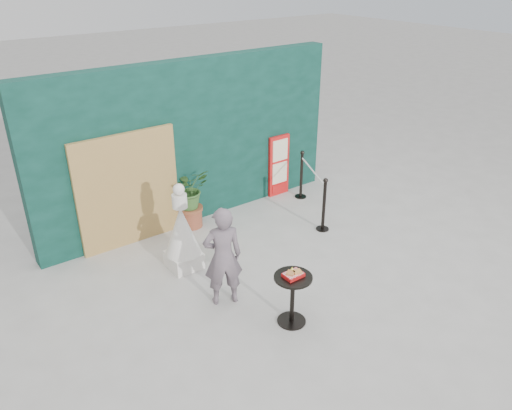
# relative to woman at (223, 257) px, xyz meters

# --- Properties ---
(ground) EXTENTS (60.00, 60.00, 0.00)m
(ground) POSITION_rel_woman_xyz_m (1.07, -0.55, -0.76)
(ground) COLOR #ADAAA5
(ground) RESTS_ON ground
(back_wall) EXTENTS (6.00, 0.30, 3.00)m
(back_wall) POSITION_rel_woman_xyz_m (1.07, 2.60, 0.74)
(back_wall) COLOR #092C24
(back_wall) RESTS_ON ground
(bamboo_fence) EXTENTS (1.80, 0.08, 2.00)m
(bamboo_fence) POSITION_rel_woman_xyz_m (-0.33, 2.39, 0.24)
(bamboo_fence) COLOR tan
(bamboo_fence) RESTS_ON ground
(woman) EXTENTS (0.65, 0.55, 1.53)m
(woman) POSITION_rel_woman_xyz_m (0.00, 0.00, 0.00)
(woman) COLOR slate
(woman) RESTS_ON ground
(menu_board) EXTENTS (0.50, 0.07, 1.30)m
(menu_board) POSITION_rel_woman_xyz_m (2.97, 2.40, -0.11)
(menu_board) COLOR red
(menu_board) RESTS_ON ground
(statue) EXTENTS (0.58, 0.58, 1.48)m
(statue) POSITION_rel_woman_xyz_m (-0.02, 1.15, -0.16)
(statue) COLOR white
(statue) RESTS_ON ground
(cafe_table) EXTENTS (0.52, 0.52, 0.75)m
(cafe_table) POSITION_rel_woman_xyz_m (0.49, -0.95, -0.27)
(cafe_table) COLOR black
(cafe_table) RESTS_ON ground
(food_basket) EXTENTS (0.26, 0.19, 0.11)m
(food_basket) POSITION_rel_woman_xyz_m (0.49, -0.94, 0.02)
(food_basket) COLOR #B41313
(food_basket) RESTS_ON cafe_table
(planter) EXTENTS (0.67, 0.58, 1.14)m
(planter) POSITION_rel_woman_xyz_m (0.77, 2.28, -0.10)
(planter) COLOR #973F31
(planter) RESTS_ON ground
(stanchion_barrier) EXTENTS (0.84, 1.54, 1.03)m
(stanchion_barrier) POSITION_rel_woman_xyz_m (2.95, 1.36, -0.27)
(stanchion_barrier) COLOR black
(stanchion_barrier) RESTS_ON ground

